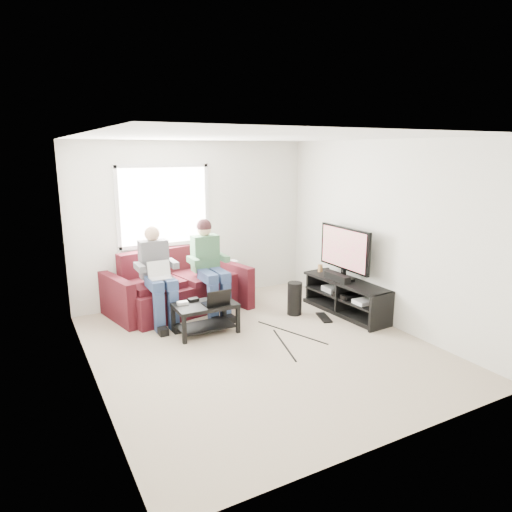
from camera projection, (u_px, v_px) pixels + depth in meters
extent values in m
plane|color=#B7A18E|center=(260.00, 347.00, 5.83)|extent=(4.50, 4.50, 0.00)
plane|color=white|center=(260.00, 137.00, 5.24)|extent=(4.50, 4.50, 0.00)
plane|color=silver|center=(194.00, 222.00, 7.46)|extent=(4.50, 0.00, 4.50)
plane|color=silver|center=(397.00, 300.00, 3.60)|extent=(4.50, 0.00, 4.50)
plane|color=silver|center=(87.00, 267.00, 4.61)|extent=(0.00, 4.50, 4.50)
plane|color=silver|center=(384.00, 233.00, 6.45)|extent=(0.00, 4.50, 4.50)
cube|color=white|center=(164.00, 206.00, 7.15)|extent=(1.40, 0.01, 1.20)
cube|color=silver|center=(164.00, 206.00, 7.15)|extent=(1.48, 0.04, 1.28)
cube|color=#411012|center=(178.00, 297.00, 7.07)|extent=(1.84, 1.23, 0.47)
cube|color=#411012|center=(169.00, 262.00, 7.31)|extent=(1.70, 0.55, 0.48)
cube|color=#411012|center=(117.00, 300.00, 6.63)|extent=(0.35, 1.01, 0.66)
cube|color=#411012|center=(232.00, 283.00, 7.48)|extent=(0.35, 1.01, 0.66)
cube|color=#411012|center=(152.00, 283.00, 6.80)|extent=(0.92, 0.92, 0.10)
cube|color=#411012|center=(203.00, 276.00, 7.18)|extent=(0.92, 0.92, 0.10)
cube|color=#324A70|center=(154.00, 284.00, 6.34)|extent=(0.16, 0.45, 0.14)
cube|color=#324A70|center=(168.00, 282.00, 6.43)|extent=(0.16, 0.45, 0.14)
cube|color=#324A70|center=(159.00, 312.00, 6.26)|extent=(0.13, 0.13, 0.57)
cube|color=#324A70|center=(173.00, 310.00, 6.35)|extent=(0.13, 0.13, 0.57)
cube|color=#56565B|center=(154.00, 259.00, 6.60)|extent=(0.40, 0.22, 0.55)
sphere|color=#DCAE89|center=(152.00, 234.00, 6.53)|extent=(0.22, 0.22, 0.22)
cube|color=#324A70|center=(208.00, 277.00, 6.70)|extent=(0.16, 0.45, 0.14)
cube|color=#324A70|center=(220.00, 275.00, 6.80)|extent=(0.16, 0.45, 0.14)
cube|color=#324A70|center=(213.00, 303.00, 6.63)|extent=(0.13, 0.13, 0.57)
cube|color=#324A70|center=(226.00, 301.00, 6.72)|extent=(0.13, 0.13, 0.57)
cube|color=#4B4D4E|center=(205.00, 253.00, 6.97)|extent=(0.40, 0.22, 0.55)
sphere|color=#DCAE89|center=(204.00, 229.00, 6.90)|extent=(0.22, 0.22, 0.22)
sphere|color=#30181A|center=(204.00, 226.00, 6.89)|extent=(0.23, 0.23, 0.23)
cube|color=black|center=(205.00, 305.00, 6.20)|extent=(0.83, 0.51, 0.05)
cube|color=black|center=(206.00, 326.00, 6.27)|extent=(0.75, 0.43, 0.02)
cube|color=black|center=(184.00, 330.00, 5.88)|extent=(0.05, 0.05, 0.37)
cube|color=black|center=(238.00, 320.00, 6.23)|extent=(0.05, 0.05, 0.37)
cube|color=black|center=(173.00, 319.00, 6.26)|extent=(0.05, 0.05, 0.37)
cube|color=black|center=(224.00, 310.00, 6.62)|extent=(0.05, 0.05, 0.37)
cube|color=silver|center=(182.00, 303.00, 6.16)|extent=(0.15, 0.10, 0.04)
cube|color=black|center=(193.00, 300.00, 6.30)|extent=(0.15, 0.10, 0.04)
cube|color=gray|center=(221.00, 296.00, 6.46)|extent=(0.15, 0.11, 0.04)
cube|color=black|center=(347.00, 282.00, 6.93)|extent=(0.57, 1.58, 0.04)
cube|color=black|center=(347.00, 297.00, 6.98)|extent=(0.53, 1.52, 0.03)
cube|color=black|center=(346.00, 311.00, 7.03)|extent=(0.57, 1.58, 0.06)
cube|color=black|center=(382.00, 312.00, 6.33)|extent=(0.47, 0.07, 0.52)
cube|color=black|center=(318.00, 284.00, 7.63)|extent=(0.47, 0.07, 0.52)
cube|color=black|center=(343.00, 278.00, 7.01)|extent=(0.12, 0.40, 0.04)
cube|color=black|center=(344.00, 273.00, 6.99)|extent=(0.06, 0.06, 0.12)
cube|color=black|center=(345.00, 248.00, 6.90)|extent=(0.05, 1.10, 0.65)
cube|color=#D03065|center=(343.00, 248.00, 6.89)|extent=(0.01, 1.01, 0.58)
cube|color=black|center=(337.00, 277.00, 6.94)|extent=(0.12, 0.50, 0.10)
cylinder|color=#9C7143|center=(320.00, 268.00, 7.43)|extent=(0.08, 0.08, 0.12)
cube|color=silver|center=(364.00, 301.00, 6.63)|extent=(0.30, 0.22, 0.06)
cube|color=gray|center=(335.00, 288.00, 7.23)|extent=(0.34, 0.26, 0.08)
cube|color=black|center=(349.00, 295.00, 6.93)|extent=(0.38, 0.30, 0.07)
cylinder|color=black|center=(295.00, 298.00, 6.93)|extent=(0.22, 0.22, 0.50)
cube|color=black|center=(324.00, 317.00, 6.81)|extent=(0.26, 0.43, 0.02)
cube|color=black|center=(231.00, 282.00, 7.69)|extent=(0.37, 0.37, 0.55)
cube|color=silver|center=(231.00, 264.00, 7.61)|extent=(0.22, 0.18, 0.10)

